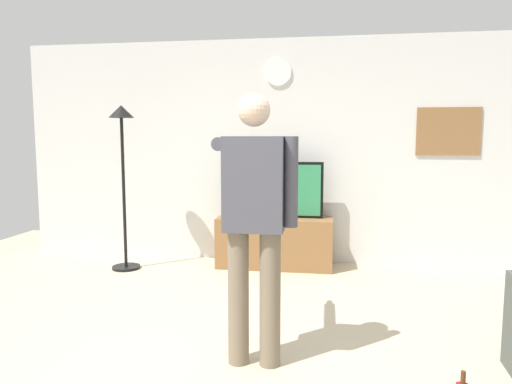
# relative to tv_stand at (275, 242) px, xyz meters

# --- Properties ---
(ground_plane) EXTENTS (8.40, 8.40, 0.00)m
(ground_plane) POSITION_rel_tv_stand_xyz_m (-0.01, -2.60, -0.29)
(ground_plane) COLOR beige
(back_wall) EXTENTS (6.40, 0.10, 2.70)m
(back_wall) POSITION_rel_tv_stand_xyz_m (-0.01, 0.35, 1.06)
(back_wall) COLOR silver
(back_wall) RESTS_ON ground_plane
(tv_stand) EXTENTS (1.35, 0.49, 0.59)m
(tv_stand) POSITION_rel_tv_stand_xyz_m (0.00, 0.00, 0.00)
(tv_stand) COLOR olive
(tv_stand) RESTS_ON ground_plane
(television) EXTENTS (1.12, 0.07, 0.65)m
(television) POSITION_rel_tv_stand_xyz_m (-0.00, 0.05, 0.62)
(television) COLOR black
(television) RESTS_ON tv_stand
(wall_clock) EXTENTS (0.32, 0.03, 0.32)m
(wall_clock) POSITION_rel_tv_stand_xyz_m (-0.00, 0.29, 2.00)
(wall_clock) COLOR white
(framed_picture) EXTENTS (0.71, 0.04, 0.54)m
(framed_picture) POSITION_rel_tv_stand_xyz_m (1.97, 0.30, 1.30)
(framed_picture) COLOR olive
(floor_lamp) EXTENTS (0.32, 0.32, 1.89)m
(floor_lamp) POSITION_rel_tv_stand_xyz_m (-1.71, -0.34, 1.05)
(floor_lamp) COLOR black
(floor_lamp) RESTS_ON ground_plane
(person_standing_nearer_lamp) EXTENTS (0.57, 0.78, 1.79)m
(person_standing_nearer_lamp) POSITION_rel_tv_stand_xyz_m (0.13, -2.39, 0.72)
(person_standing_nearer_lamp) COLOR #7A6B56
(person_standing_nearer_lamp) RESTS_ON ground_plane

